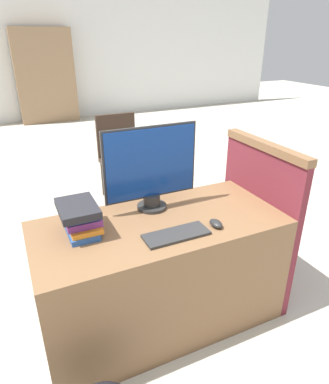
{
  "coord_description": "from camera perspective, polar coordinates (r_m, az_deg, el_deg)",
  "views": [
    {
      "loc": [
        -0.71,
        -1.23,
        1.72
      ],
      "look_at": [
        0.01,
        0.3,
        0.93
      ],
      "focal_mm": 32.0,
      "sensor_mm": 36.0,
      "label": 1
    }
  ],
  "objects": [
    {
      "name": "ground_plane",
      "position": [
        2.23,
        3.34,
        -25.62
      ],
      "size": [
        20.0,
        20.0,
        0.0
      ],
      "primitive_type": "plane",
      "color": "#BCB7A8"
    },
    {
      "name": "wall_back",
      "position": [
        8.01,
        -21.54,
        20.96
      ],
      "size": [
        12.0,
        0.06,
        2.8
      ],
      "color": "white",
      "rests_on": "ground_plane"
    },
    {
      "name": "desk",
      "position": [
        2.19,
        -0.72,
        -13.3
      ],
      "size": [
        1.46,
        0.68,
        0.73
      ],
      "color": "brown",
      "rests_on": "ground_plane"
    },
    {
      "name": "carrel_divider",
      "position": [
        2.46,
        15.17,
        -4.19
      ],
      "size": [
        0.07,
        0.74,
        1.1
      ],
      "color": "maroon",
      "rests_on": "ground_plane"
    },
    {
      "name": "monitor",
      "position": [
        2.04,
        -2.26,
        3.93
      ],
      "size": [
        0.59,
        0.18,
        0.52
      ],
      "color": "#282828",
      "rests_on": "desk"
    },
    {
      "name": "keyboard",
      "position": [
        1.85,
        1.98,
        -7.11
      ],
      "size": [
        0.36,
        0.14,
        0.02
      ],
      "color": "#2D2D2D",
      "rests_on": "desk"
    },
    {
      "name": "mouse",
      "position": [
        1.95,
        8.57,
        -5.21
      ],
      "size": [
        0.06,
        0.1,
        0.04
      ],
      "color": "#262626",
      "rests_on": "desk"
    },
    {
      "name": "book_stack",
      "position": [
        1.91,
        -13.86,
        -4.11
      ],
      "size": [
        0.21,
        0.29,
        0.17
      ],
      "color": "#285199",
      "rests_on": "desk"
    },
    {
      "name": "far_chair",
      "position": [
        3.85,
        -7.39,
        6.44
      ],
      "size": [
        0.44,
        0.44,
        0.93
      ],
      "rotation": [
        0.0,
        0.0,
        0.17
      ],
      "color": "#38281E",
      "rests_on": "ground_plane"
    },
    {
      "name": "bookshelf_far",
      "position": [
        7.82,
        -19.22,
        17.72
      ],
      "size": [
        1.16,
        0.32,
        1.85
      ],
      "color": "#9E7A56",
      "rests_on": "ground_plane"
    }
  ]
}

